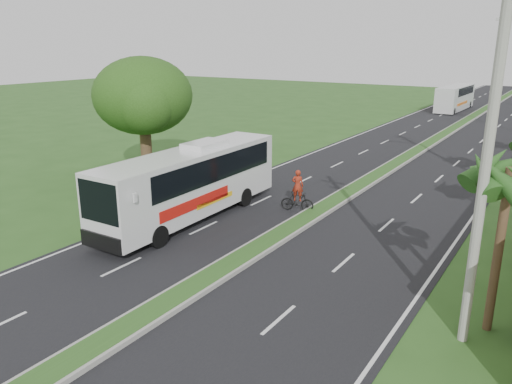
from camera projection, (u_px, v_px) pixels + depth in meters
The scene contains 11 objects.
ground at pixel (192, 291), 17.30m from camera, with size 180.00×180.00×0.00m, color #2A501D.
road_asphalt at pixel (385, 171), 33.37m from camera, with size 14.00×160.00×0.02m, color black.
median_strip at pixel (385, 170), 33.34m from camera, with size 1.20×160.00×0.18m.
lane_edge_left at pixel (297, 159), 36.87m from camera, with size 0.12×160.00×0.01m, color silver.
lane_edge_right at pixel (494, 186), 29.87m from camera, with size 0.12×160.00×0.01m, color silver.
palm_verge_a at pixel (510, 177), 13.66m from camera, with size 2.40×2.40×5.45m.
shade_tree at pixel (142, 98), 30.23m from camera, with size 6.30×6.00×7.54m.
utility_pole_a at pixel (488, 147), 12.85m from camera, with size 1.60×0.28×11.00m.
coach_bus_main at pixel (192, 179), 23.89m from camera, with size 2.57×11.32×3.64m.
coach_bus_far at pixel (455, 96), 63.08m from camera, with size 2.59×10.64×3.08m.
motorcyclist at pixel (297, 197), 25.31m from camera, with size 1.75×0.94×2.17m.
Camera 1 is at (10.36, -11.86, 8.26)m, focal length 35.00 mm.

